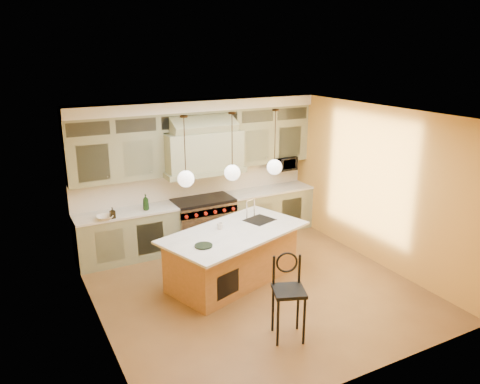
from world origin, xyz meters
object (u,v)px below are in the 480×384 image
range (203,221)px  counter_stool (288,292)px  kitchen_island (233,255)px  microwave (283,163)px

range → counter_stool: bearing=-94.4°
range → kitchen_island: size_ratio=0.44×
kitchen_island → microwave: microwave is taller
range → counter_stool: counter_stool is taller
counter_stool → kitchen_island: bearing=108.4°
range → counter_stool: size_ratio=1.00×
kitchen_island → microwave: bearing=21.8°
counter_stool → microwave: bearing=79.4°
microwave → kitchen_island: bearing=-139.9°
kitchen_island → counter_stool: bearing=-110.9°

